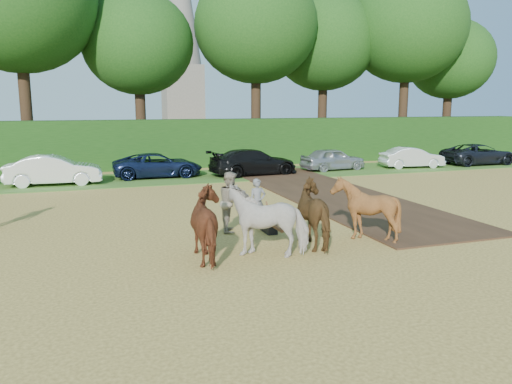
% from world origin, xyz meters
% --- Properties ---
extents(ground, '(120.00, 120.00, 0.00)m').
position_xyz_m(ground, '(0.00, 0.00, 0.00)').
color(ground, gold).
rests_on(ground, ground).
extents(earth_strip, '(4.50, 17.00, 0.05)m').
position_xyz_m(earth_strip, '(1.50, 7.00, 0.03)').
color(earth_strip, '#472D1C').
rests_on(earth_strip, ground).
extents(grass_verge, '(50.00, 5.00, 0.03)m').
position_xyz_m(grass_verge, '(0.00, 14.00, 0.01)').
color(grass_verge, '#38601E').
rests_on(grass_verge, ground).
extents(hedgerow, '(46.00, 1.60, 3.00)m').
position_xyz_m(hedgerow, '(0.00, 18.50, 1.50)').
color(hedgerow, '#14380F').
rests_on(hedgerow, ground).
extents(spectator_near, '(0.94, 1.08, 1.90)m').
position_xyz_m(spectator_near, '(-4.46, 1.99, 0.95)').
color(spectator_near, tan).
rests_on(spectator_near, ground).
extents(plough_team, '(5.98, 4.45, 1.85)m').
position_xyz_m(plough_team, '(-3.36, -0.35, 0.91)').
color(plough_team, brown).
rests_on(plough_team, ground).
extents(parked_cars, '(35.82, 3.30, 1.49)m').
position_xyz_m(parked_cars, '(0.41, 13.76, 0.70)').
color(parked_cars, '#B1B4B8').
rests_on(parked_cars, ground).
extents(treeline, '(48.70, 10.60, 14.21)m').
position_xyz_m(treeline, '(-1.69, 21.69, 8.97)').
color(treeline, '#382616').
rests_on(treeline, ground).
extents(church, '(5.20, 5.20, 27.00)m').
position_xyz_m(church, '(4.00, 55.00, 13.73)').
color(church, slate).
rests_on(church, ground).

